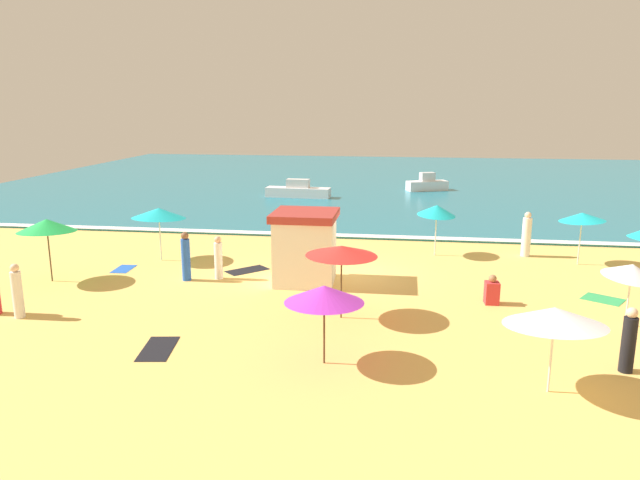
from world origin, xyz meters
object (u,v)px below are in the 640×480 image
beachgoer_3 (492,291)px  beachgoer_5 (526,235)px  beach_umbrella_8 (632,271)px  beachgoer_0 (186,257)px  beachgoer_6 (629,341)px  beach_umbrella_1 (555,316)px  beach_umbrella_3 (582,217)px  beach_umbrella_0 (47,225)px  beach_umbrella_4 (342,251)px  small_boat_1 (298,191)px  beach_umbrella_2 (159,213)px  beachgoer_1 (218,258)px  beach_umbrella_6 (437,210)px  small_boat_0 (427,184)px  beachgoer_2 (17,292)px  lifeguard_cabana (305,246)px  beach_umbrella_5 (324,294)px

beachgoer_3 → beachgoer_5: beachgoer_5 is taller
beach_umbrella_8 → beachgoer_0: beach_umbrella_8 is taller
beachgoer_6 → beach_umbrella_1: bearing=-147.0°
beach_umbrella_8 → beachgoer_3: beach_umbrella_8 is taller
beach_umbrella_3 → beachgoer_6: beach_umbrella_3 is taller
beach_umbrella_0 → beach_umbrella_1: (16.08, -6.37, -0.28)m
beach_umbrella_4 → beachgoer_0: size_ratio=1.45×
beach_umbrella_0 → beach_umbrella_8: size_ratio=1.05×
beach_umbrella_0 → small_boat_1: size_ratio=0.53×
beachgoer_5 → beach_umbrella_8: bearing=-80.4°
beachgoer_3 → beachgoer_6: 5.39m
beach_umbrella_2 → beach_umbrella_4: size_ratio=1.15×
beachgoer_1 → beachgoer_3: 9.76m
beach_umbrella_6 → beachgoer_0: beach_umbrella_6 is taller
beach_umbrella_0 → small_boat_1: 21.11m
beach_umbrella_4 → beach_umbrella_8: 8.35m
small_boat_0 → beachgoer_1: bearing=-109.3°
beach_umbrella_6 → beachgoer_5: size_ratio=1.20×
beachgoer_5 → small_boat_1: size_ratio=0.43×
beachgoer_0 → beachgoer_3: beachgoer_0 is taller
beach_umbrella_8 → beachgoer_0: 14.64m
beachgoer_1 → beachgoer_5: bearing=23.3°
beach_umbrella_8 → beachgoer_2: 18.13m
beach_umbrella_2 → beachgoer_6: size_ratio=1.84×
lifeguard_cabana → beach_umbrella_8: (10.03, -3.06, 0.36)m
beachgoer_3 → small_boat_0: (-1.36, 25.12, 0.13)m
beach_umbrella_4 → beach_umbrella_2: bearing=145.0°
beach_umbrella_1 → beachgoer_1: 12.66m
lifeguard_cabana → beach_umbrella_5: bearing=-76.5°
beach_umbrella_6 → beachgoer_0: (-9.20, -5.06, -1.08)m
beach_umbrella_6 → beach_umbrella_8: size_ratio=1.02×
beach_umbrella_0 → beach_umbrella_4: 11.15m
beach_umbrella_1 → beach_umbrella_4: (-5.17, 4.09, 0.29)m
beach_umbrella_5 → beachgoer_3: (4.76, 5.30, -1.40)m
beachgoer_2 → beachgoer_1: bearing=45.6°
beachgoer_2 → beachgoer_3: size_ratio=1.74×
lifeguard_cabana → beach_umbrella_2: lifeguard_cabana is taller
beach_umbrella_4 → beach_umbrella_5: beach_umbrella_4 is taller
beach_umbrella_0 → beach_umbrella_4: size_ratio=0.90×
beachgoer_1 → small_boat_0: 25.07m
small_boat_0 → beach_umbrella_5: bearing=-96.4°
small_boat_0 → beachgoer_6: bearing=-82.5°
beach_umbrella_6 → beach_umbrella_8: beach_umbrella_6 is taller
small_boat_1 → beach_umbrella_4: bearing=-76.5°
lifeguard_cabana → small_boat_0: bearing=77.9°
small_boat_1 → beach_umbrella_0: bearing=-105.1°
small_boat_0 → beachgoer_0: bearing=-111.4°
beach_umbrella_4 → beachgoer_2: 9.87m
lifeguard_cabana → small_boat_0: lifeguard_cabana is taller
beach_umbrella_3 → beach_umbrella_5: bearing=-129.4°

